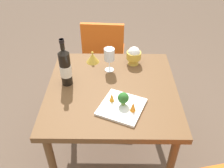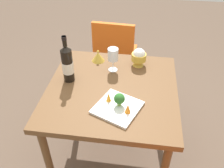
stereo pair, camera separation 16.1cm
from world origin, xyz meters
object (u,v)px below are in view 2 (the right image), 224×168
(chair_by_wall, at_px, (114,50))
(serving_plate, at_px, (117,108))
(wine_glass, at_px, (113,55))
(carrot_garnish_left, at_px, (128,108))
(rice_bowl_lid, at_px, (98,57))
(wine_bottle, at_px, (67,64))
(rice_bowl, at_px, (139,57))
(carrot_garnish_right, at_px, (108,97))
(broccoli_floret, at_px, (119,99))

(chair_by_wall, relative_size, serving_plate, 2.59)
(chair_by_wall, relative_size, wine_glass, 4.75)
(carrot_garnish_left, bearing_deg, rice_bowl_lid, -63.15)
(wine_bottle, xyz_separation_m, wine_glass, (-0.29, -0.16, -0.01))
(chair_by_wall, xyz_separation_m, wine_glass, (-0.07, 0.64, 0.34))
(rice_bowl, bearing_deg, carrot_garnish_right, 69.73)
(chair_by_wall, bearing_deg, rice_bowl_lid, -92.70)
(rice_bowl, bearing_deg, carrot_garnish_left, 86.23)
(wine_glass, bearing_deg, wine_bottle, 29.63)
(wine_glass, xyz_separation_m, rice_bowl, (-0.18, -0.09, -0.05))
(serving_plate, bearing_deg, broccoli_floret, -119.31)
(rice_bowl_lid, bearing_deg, serving_plate, 112.71)
(chair_by_wall, distance_m, wine_bottle, 0.90)
(rice_bowl, distance_m, serving_plate, 0.51)
(carrot_garnish_right, bearing_deg, carrot_garnish_left, 146.82)
(rice_bowl, relative_size, serving_plate, 0.43)
(chair_by_wall, relative_size, rice_bowl_lid, 8.50)
(chair_by_wall, distance_m, rice_bowl_lid, 0.59)
(rice_bowl_lid, bearing_deg, broccoli_floret, 114.19)
(chair_by_wall, height_order, broccoli_floret, chair_by_wall)
(wine_bottle, relative_size, serving_plate, 1.03)
(carrot_garnish_right, bearing_deg, chair_by_wall, -84.93)
(rice_bowl_lid, relative_size, broccoli_floret, 1.17)
(rice_bowl, xyz_separation_m, broccoli_floret, (0.09, 0.48, -0.01))
(broccoli_floret, bearing_deg, carrot_garnish_right, -21.81)
(rice_bowl, bearing_deg, wine_bottle, 28.23)
(carrot_garnish_left, bearing_deg, wine_glass, -71.57)
(chair_by_wall, height_order, wine_glass, wine_glass)
(wine_glass, bearing_deg, rice_bowl_lid, -39.33)
(carrot_garnish_right, bearing_deg, wine_glass, -87.18)
(chair_by_wall, bearing_deg, broccoli_floret, -77.39)
(chair_by_wall, xyz_separation_m, wine_bottle, (0.21, 0.81, 0.35))
(rice_bowl_lid, bearing_deg, wine_bottle, 60.13)
(wine_bottle, relative_size, carrot_garnish_left, 5.30)
(wine_bottle, xyz_separation_m, carrot_garnish_right, (-0.30, 0.20, -0.09))
(carrot_garnish_right, bearing_deg, wine_bottle, -32.78)
(chair_by_wall, xyz_separation_m, serving_plate, (-0.15, 1.05, 0.22))
(serving_plate, bearing_deg, wine_bottle, -33.13)
(rice_bowl, bearing_deg, wine_glass, 25.97)
(chair_by_wall, distance_m, wine_glass, 0.73)
(carrot_garnish_left, bearing_deg, chair_by_wall, -78.61)
(wine_glass, height_order, serving_plate, wine_glass)
(wine_glass, height_order, carrot_garnish_right, wine_glass)
(rice_bowl_lid, height_order, broccoli_floret, broccoli_floret)
(chair_by_wall, bearing_deg, wine_glass, -80.03)
(chair_by_wall, xyz_separation_m, carrot_garnish_left, (-0.22, 1.09, 0.26))
(broccoli_floret, bearing_deg, wine_glass, -76.74)
(carrot_garnish_left, bearing_deg, wine_bottle, -32.90)
(broccoli_floret, height_order, carrot_garnish_left, broccoli_floret)
(wine_bottle, distance_m, broccoli_floret, 0.44)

